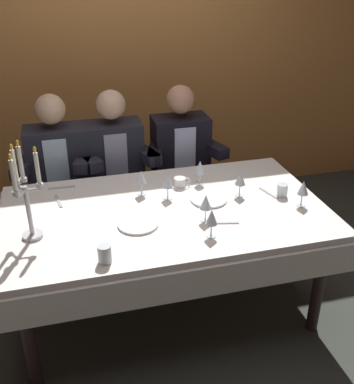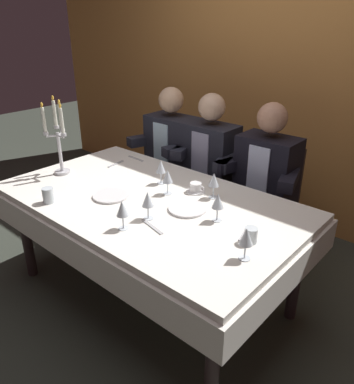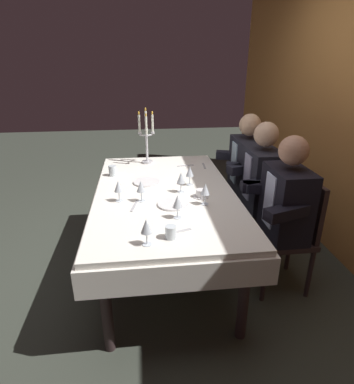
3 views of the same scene
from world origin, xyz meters
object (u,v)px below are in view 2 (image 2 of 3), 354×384
at_px(wine_glass_0, 122,209).
at_px(water_tumbler_0, 251,235).
at_px(dinner_plate_0, 188,209).
at_px(wine_glass_4, 148,200).
at_px(dining_table, 149,215).
at_px(seated_diner_1, 210,156).
at_px(water_tumbler_1, 48,195).
at_px(seated_diner_0, 172,146).
at_px(candelabra, 58,141).
at_px(wine_glass_6, 168,177).
at_px(wine_glass_1, 218,202).
at_px(wine_glass_5, 246,237).
at_px(wine_glass_2, 161,167).
at_px(seated_diner_2, 267,172).
at_px(dinner_plate_1, 111,196).
at_px(wine_glass_3, 214,180).
at_px(coffee_cup_0, 196,188).

distance_m(wine_glass_0, water_tumbler_0, 0.67).
xyz_separation_m(dinner_plate_0, wine_glass_4, (-0.10, -0.23, 0.11)).
height_order(dining_table, seated_diner_1, seated_diner_1).
height_order(water_tumbler_0, water_tumbler_1, water_tumbler_1).
height_order(water_tumbler_1, seated_diner_0, seated_diner_0).
height_order(candelabra, wine_glass_6, candelabra).
xyz_separation_m(wine_glass_0, water_tumbler_1, (-0.58, -0.09, -0.07)).
relative_size(candelabra, wine_glass_1, 3.36).
bearing_deg(wine_glass_6, wine_glass_0, -75.85).
xyz_separation_m(wine_glass_1, wine_glass_5, (0.31, -0.21, 0.00)).
bearing_deg(water_tumbler_0, wine_glass_2, 163.85).
bearing_deg(seated_diner_1, wine_glass_6, -73.27).
bearing_deg(wine_glass_1, dinner_plate_0, -177.61).
bearing_deg(dinner_plate_0, wine_glass_2, 154.67).
distance_m(water_tumbler_0, seated_diner_1, 1.30).
xyz_separation_m(dining_table, wine_glass_6, (0.05, 0.13, 0.23)).
height_order(water_tumbler_0, seated_diner_2, seated_diner_2).
relative_size(candelabra, dinner_plate_1, 2.41).
xyz_separation_m(wine_glass_5, water_tumbler_0, (-0.06, 0.14, -0.08)).
bearing_deg(wine_glass_3, wine_glass_6, -150.23).
xyz_separation_m(wine_glass_2, coffee_cup_0, (0.26, 0.05, -0.09)).
height_order(coffee_cup_0, seated_diner_2, seated_diner_2).
relative_size(seated_diner_0, seated_diner_2, 1.00).
distance_m(wine_glass_2, wine_glass_4, 0.50).
height_order(wine_glass_4, wine_glass_6, same).
relative_size(seated_diner_1, seated_diner_2, 1.00).
distance_m(wine_glass_2, wine_glass_5, 0.98).
height_order(candelabra, wine_glass_0, candelabra).
bearing_deg(dinner_plate_1, water_tumbler_0, 6.97).
height_order(seated_diner_1, seated_diner_2, same).
height_order(wine_glass_2, seated_diner_0, seated_diner_0).
distance_m(dinner_plate_0, wine_glass_1, 0.23).
bearing_deg(seated_diner_1, wine_glass_5, -47.04).
distance_m(wine_glass_1, wine_glass_6, 0.45).
bearing_deg(coffee_cup_0, wine_glass_1, -34.04).
bearing_deg(wine_glass_6, seated_diner_1, 106.73).
height_order(wine_glass_3, water_tumbler_0, wine_glass_3).
relative_size(dinner_plate_1, seated_diner_0, 0.18).
bearing_deg(water_tumbler_1, dining_table, 47.04).
bearing_deg(wine_glass_1, seated_diner_1, 128.57).
bearing_deg(wine_glass_1, wine_glass_5, -34.47).
distance_m(candelabra, seated_diner_0, 1.04).
distance_m(dinner_plate_1, wine_glass_5, 1.00).
xyz_separation_m(water_tumbler_0, seated_diner_0, (-1.34, 0.91, -0.04)).
relative_size(wine_glass_2, seated_diner_2, 0.13).
relative_size(wine_glass_1, seated_diner_1, 0.13).
bearing_deg(wine_glass_4, seated_diner_2, 82.40).
bearing_deg(dinner_plate_1, candelabra, 177.56).
bearing_deg(wine_glass_4, dinner_plate_1, 172.54).
distance_m(wine_glass_0, wine_glass_6, 0.49).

